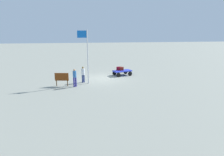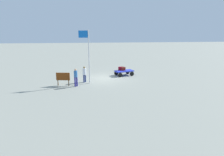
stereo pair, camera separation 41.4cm
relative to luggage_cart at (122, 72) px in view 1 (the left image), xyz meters
name	(u,v)px [view 1 (the left image)]	position (x,y,z in m)	size (l,w,h in m)	color
ground_plane	(103,78)	(2.27, 1.05, -0.43)	(120.00, 120.00, 0.00)	gray
luggage_cart	(122,72)	(0.00, 0.00, 0.00)	(2.30, 1.68, 0.58)	blue
suitcase_grey	(120,68)	(0.17, -0.57, 0.32)	(0.47, 0.35, 0.34)	#472F25
suitcase_dark	(122,69)	(0.02, -0.16, 0.33)	(0.51, 0.43, 0.37)	maroon
suitcase_tan	(118,68)	(0.38, -0.30, 0.33)	(0.49, 0.36, 0.38)	maroon
worker_lead	(83,73)	(4.40, 2.44, 0.49)	(0.47, 0.47, 1.60)	navy
worker_trailing	(75,77)	(5.16, 3.85, 0.53)	(0.45, 0.45, 1.67)	navy
flagpole	(86,52)	(4.02, 2.89, 2.66)	(0.95, 0.10, 5.14)	silver
signboard	(62,77)	(6.36, 3.41, 0.38)	(1.27, 0.27, 1.23)	#4C3319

